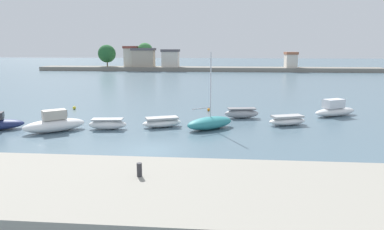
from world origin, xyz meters
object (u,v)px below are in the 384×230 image
at_px(moored_boat_6, 287,121).
at_px(mooring_buoy_1, 74,108).
at_px(mooring_bollard, 139,170).
at_px(moored_boat_7, 335,110).
at_px(moored_boat_5, 242,113).
at_px(moored_boat_2, 108,124).
at_px(moored_boat_3, 162,122).
at_px(mooring_buoy_0, 209,110).
at_px(moored_boat_4, 210,123).
at_px(moored_boat_1, 54,124).

bearing_deg(moored_boat_6, mooring_buoy_1, 145.61).
bearing_deg(mooring_bollard, moored_boat_6, 62.34).
bearing_deg(mooring_buoy_1, moored_boat_7, -2.56).
bearing_deg(moored_boat_5, moored_boat_2, -162.84).
relative_size(moored_boat_2, moored_boat_5, 0.95).
xyz_separation_m(moored_boat_3, mooring_buoy_1, (-11.57, 7.89, -0.23)).
relative_size(mooring_buoy_0, mooring_buoy_1, 0.89).
bearing_deg(moored_boat_5, moored_boat_4, -130.31).
bearing_deg(moored_boat_6, mooring_buoy_0, 120.03).
xyz_separation_m(mooring_bollard, moored_boat_1, (-10.65, 13.69, -1.25)).
relative_size(moored_boat_5, moored_boat_7, 0.69).
distance_m(moored_boat_1, moored_boat_7, 27.29).
bearing_deg(mooring_bollard, moored_boat_5, 75.42).
bearing_deg(moored_boat_1, mooring_buoy_1, 67.41).
relative_size(mooring_bollard, moored_boat_5, 0.17).
height_order(moored_boat_5, mooring_buoy_1, moored_boat_5).
bearing_deg(moored_boat_4, moored_boat_1, 150.56).
height_order(mooring_bollard, moored_boat_6, mooring_bollard).
relative_size(moored_boat_7, mooring_buoy_1, 13.58).
relative_size(mooring_bollard, moored_boat_2, 0.17).
relative_size(moored_boat_1, moored_boat_7, 0.98).
xyz_separation_m(moored_boat_1, moored_boat_4, (13.05, 2.11, -0.11)).
bearing_deg(moored_boat_4, mooring_buoy_0, 54.51).
relative_size(moored_boat_3, moored_boat_6, 1.00).
distance_m(moored_boat_3, mooring_buoy_0, 9.02).
xyz_separation_m(moored_boat_1, mooring_buoy_0, (12.59, 10.65, -0.49)).
distance_m(moored_boat_6, mooring_buoy_0, 9.83).
height_order(moored_boat_4, moored_boat_6, moored_boat_4).
relative_size(moored_boat_1, moored_boat_4, 0.77).
distance_m(moored_boat_1, moored_boat_3, 9.11).
bearing_deg(mooring_bollard, moored_boat_4, 81.34).
xyz_separation_m(moored_boat_5, mooring_buoy_1, (-18.86, 3.25, -0.31)).
distance_m(moored_boat_4, moored_boat_7, 14.47).
bearing_deg(moored_boat_1, moored_boat_6, -25.74).
bearing_deg(moored_boat_7, mooring_buoy_0, 144.45).
relative_size(moored_boat_6, mooring_buoy_0, 11.13).
distance_m(moored_boat_1, mooring_buoy_0, 16.49).
height_order(mooring_bollard, mooring_buoy_0, mooring_bollard).
bearing_deg(mooring_bollard, moored_boat_7, 56.51).
relative_size(moored_boat_3, mooring_buoy_1, 9.89).
distance_m(moored_boat_1, moored_boat_5, 17.57).
height_order(moored_boat_2, moored_boat_4, moored_boat_4).
xyz_separation_m(moored_boat_3, moored_boat_7, (16.96, 6.61, 0.23)).
bearing_deg(moored_boat_6, moored_boat_5, 124.92).
bearing_deg(mooring_buoy_0, moored_boat_4, -86.87).
height_order(mooring_bollard, moored_boat_3, mooring_bollard).
bearing_deg(mooring_buoy_0, moored_boat_1, -139.77).
bearing_deg(mooring_buoy_0, moored_boat_6, -40.57).
xyz_separation_m(moored_boat_6, mooring_buoy_0, (-7.47, 6.39, -0.26)).
height_order(moored_boat_3, mooring_buoy_1, moored_boat_3).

